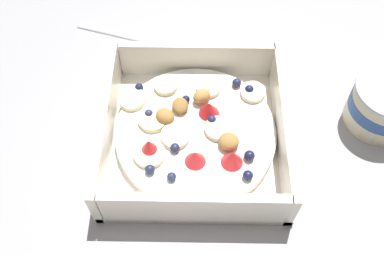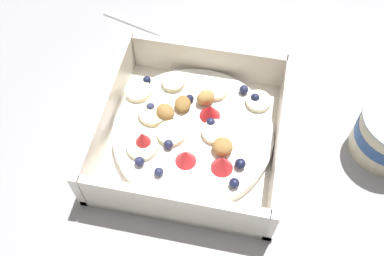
{
  "view_description": "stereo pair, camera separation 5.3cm",
  "coord_description": "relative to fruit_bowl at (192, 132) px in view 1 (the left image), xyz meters",
  "views": [
    {
      "loc": [
        0.31,
        0.0,
        0.48
      ],
      "look_at": [
        0.02,
        -0.0,
        0.03
      ],
      "focal_mm": 40.96,
      "sensor_mm": 36.0,
      "label": 1
    },
    {
      "loc": [
        0.31,
        0.06,
        0.48
      ],
      "look_at": [
        0.02,
        -0.0,
        0.03
      ],
      "focal_mm": 40.96,
      "sensor_mm": 36.0,
      "label": 2
    }
  ],
  "objects": [
    {
      "name": "fruit_bowl",
      "position": [
        0.0,
        0.0,
        0.0
      ],
      "size": [
        0.22,
        0.22,
        0.06
      ],
      "color": "white",
      "rests_on": "ground"
    },
    {
      "name": "spoon",
      "position": [
        -0.17,
        -0.06,
        -0.02
      ],
      "size": [
        0.07,
        0.17,
        0.01
      ],
      "color": "silver",
      "rests_on": "ground"
    },
    {
      "name": "ground_plane",
      "position": [
        -0.02,
        0.0,
        -0.02
      ],
      "size": [
        2.4,
        2.4,
        0.0
      ],
      "primitive_type": "plane",
      "color": "#9E9EA3"
    },
    {
      "name": "yogurt_cup",
      "position": [
        -0.04,
        0.24,
        0.01
      ],
      "size": [
        0.09,
        0.09,
        0.06
      ],
      "color": "beige",
      "rests_on": "ground"
    }
  ]
}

